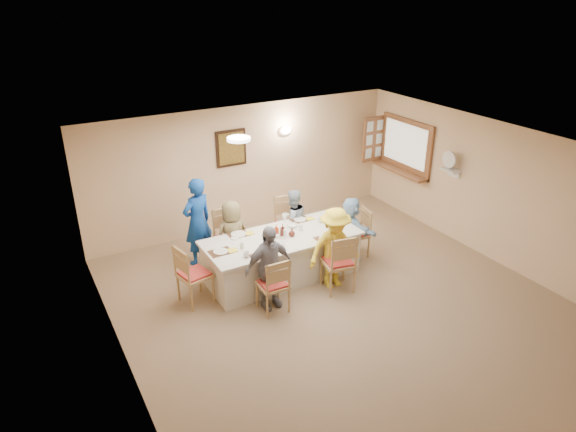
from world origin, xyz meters
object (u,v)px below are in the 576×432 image
dining_table (282,257)px  chair_back_right (289,225)px  caregiver (198,222)px  chair_right_end (356,233)px  serving_hatch (406,146)px  desk_fan (450,163)px  diner_front_right (334,248)px  diner_right_end (351,228)px  chair_front_right (338,261)px  diner_back_left (233,235)px  condiment_ketchup (276,231)px  chair_back_left (230,239)px  chair_left_end (195,274)px  diner_back_right (293,222)px  chair_front_left (273,283)px  diner_front_left (269,267)px

dining_table → chair_back_right: size_ratio=2.58×
dining_table → caregiver: caregiver is taller
chair_back_right → chair_right_end: (0.95, -0.80, -0.06)m
serving_hatch → desk_fan: (-0.11, -1.35, 0.05)m
diner_front_right → diner_right_end: (0.82, 0.68, -0.11)m
chair_front_right → diner_back_left: bearing=-39.8°
dining_table → diner_back_left: size_ratio=2.08×
diner_right_end → caregiver: size_ratio=0.73×
caregiver → dining_table: bearing=114.5°
chair_front_right → condiment_ketchup: 1.12m
chair_back_left → chair_left_end: chair_back_left is taller
diner_front_right → dining_table: bearing=136.0°
dining_table → chair_front_right: bearing=-53.1°
chair_back_left → dining_table: bearing=-53.0°
chair_back_left → diner_back_left: bearing=-89.9°
desk_fan → chair_right_end: size_ratio=0.33×
diner_right_end → condiment_ketchup: bearing=86.8°
chair_back_right → caregiver: size_ratio=0.63×
dining_table → diner_back_right: 0.94m
chair_left_end → diner_back_left: bearing=-66.1°
dining_table → chair_right_end: 1.55m
chair_back_right → diner_back_right: 0.16m
chair_back_right → chair_front_right: 1.60m
chair_back_left → chair_back_right: size_ratio=1.01×
chair_right_end → diner_back_left: (-2.15, 0.68, 0.18)m
desk_fan → chair_back_right: desk_fan is taller
chair_front_left → diner_back_right: size_ratio=0.75×
chair_front_left → condiment_ketchup: condiment_ketchup is taller
chair_front_right → diner_back_right: size_ratio=0.83×
chair_back_right → diner_back_left: 1.21m
chair_front_right → diner_front_right: bearing=-78.9°
diner_back_left → diner_back_right: bearing=177.0°
serving_hatch → diner_back_left: serving_hatch is taller
diner_back_right → diner_front_left: bearing=48.2°
dining_table → chair_left_end: bearing=180.0°
chair_left_end → diner_front_left: (0.95, -0.68, 0.18)m
desk_fan → diner_right_end: 2.29m
chair_back_right → chair_left_end: chair_back_right is taller
chair_back_left → diner_front_right: bearing=-50.9°
chair_right_end → caregiver: caregiver is taller
chair_front_left → diner_back_left: size_ratio=0.73×
desk_fan → condiment_ketchup: (-3.58, 0.24, -0.67)m
chair_front_left → diner_back_left: (-0.00, 1.48, 0.17)m
chair_front_right → diner_front_right: size_ratio=0.74×
diner_back_right → diner_right_end: size_ratio=1.06×
condiment_ketchup → chair_front_left: bearing=-122.0°
dining_table → diner_back_left: (-0.60, 0.68, 0.25)m
diner_back_left → diner_right_end: (2.02, -0.68, -0.05)m
chair_left_end → diner_front_right: size_ratio=0.72×
diner_back_right → diner_right_end: diner_back_right is taller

